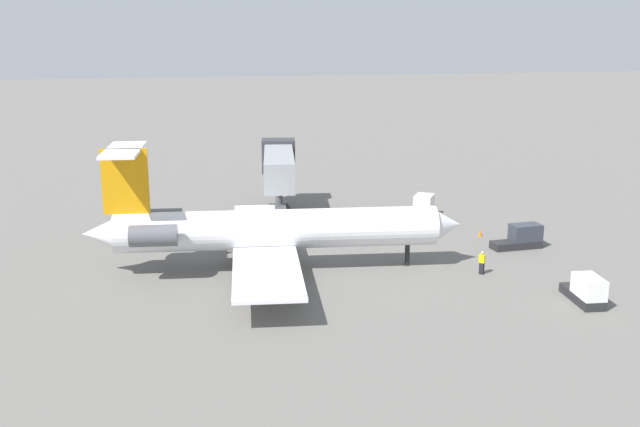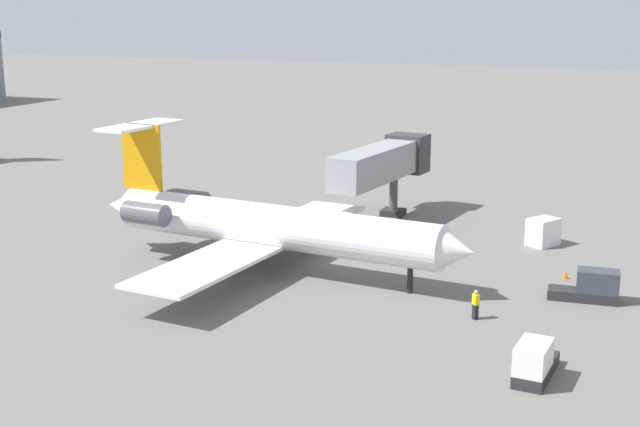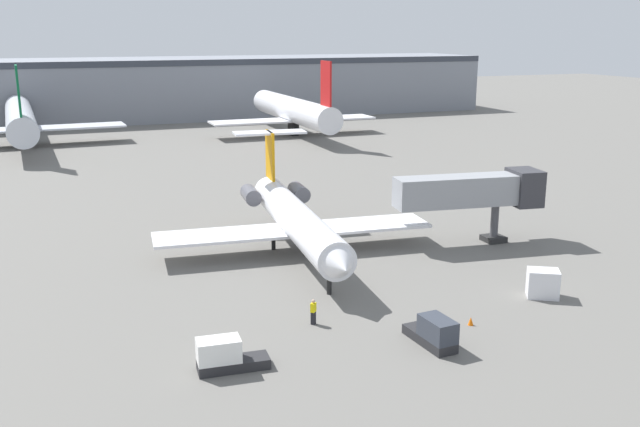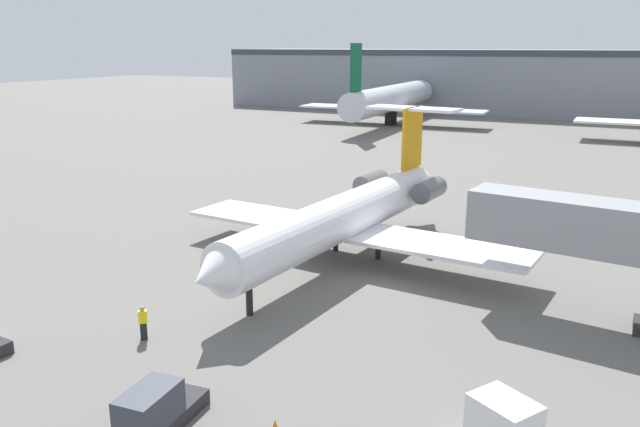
% 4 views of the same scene
% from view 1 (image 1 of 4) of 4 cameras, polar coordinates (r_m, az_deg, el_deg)
% --- Properties ---
extents(ground_plane, '(400.00, 400.00, 0.10)m').
position_cam_1_polar(ground_plane, '(59.76, -2.84, -3.01)').
color(ground_plane, '#66635E').
extents(regional_jet, '(23.88, 27.27, 9.04)m').
position_cam_1_polar(regional_jet, '(55.01, -3.99, -1.15)').
color(regional_jet, white).
rests_on(regional_jet, ground_plane).
extents(jet_bridge, '(13.45, 4.62, 6.43)m').
position_cam_1_polar(jet_bridge, '(70.51, -3.09, 3.62)').
color(jet_bridge, gray).
rests_on(jet_bridge, ground_plane).
extents(ground_crew_marshaller, '(0.47, 0.46, 1.69)m').
position_cam_1_polar(ground_crew_marshaller, '(55.76, 11.97, -3.59)').
color(ground_crew_marshaller, black).
rests_on(ground_crew_marshaller, ground_plane).
extents(baggage_tug_lead, '(1.72, 4.10, 1.90)m').
position_cam_1_polar(baggage_tug_lead, '(62.92, 14.76, -1.75)').
color(baggage_tug_lead, '#262628').
rests_on(baggage_tug_lead, ground_plane).
extents(baggage_tug_trailing, '(4.10, 1.70, 1.90)m').
position_cam_1_polar(baggage_tug_trailing, '(51.85, 19.19, -5.47)').
color(baggage_tug_trailing, '#262628').
rests_on(baggage_tug_trailing, ground_plane).
extents(cargo_container_uld, '(2.66, 2.46, 2.00)m').
position_cam_1_polar(cargo_container_uld, '(71.38, 7.74, 0.59)').
color(cargo_container_uld, silver).
rests_on(cargo_container_uld, ground_plane).
extents(traffic_cone_near, '(0.36, 0.36, 0.55)m').
position_cam_1_polar(traffic_cone_near, '(65.64, 11.84, -1.44)').
color(traffic_cone_near, orange).
rests_on(traffic_cone_near, ground_plane).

